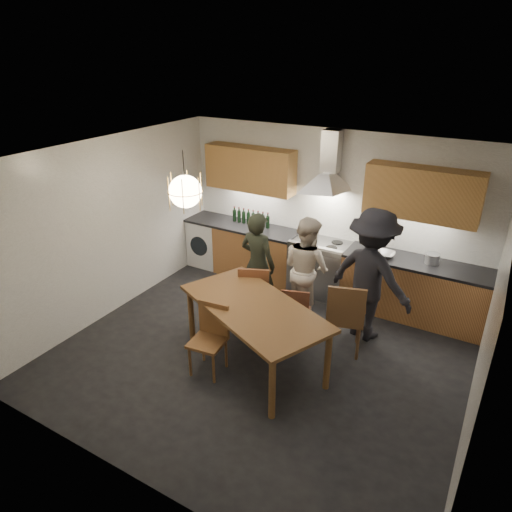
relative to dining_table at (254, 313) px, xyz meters
The scene contains 17 objects.
ground 0.76m from the dining_table, 92.38° to the left, with size 5.00×5.00×0.00m, color black.
room_shell 0.99m from the dining_table, 92.38° to the left, with size 5.02×4.52×2.61m.
counter_run 2.15m from the dining_table, 89.56° to the left, with size 5.00×0.62×0.90m.
range_stove 2.14m from the dining_table, 90.20° to the left, with size 0.90×0.60×0.92m.
wall_fixtures 2.52m from the dining_table, 90.19° to the left, with size 4.30×0.54×1.10m.
pendant_lamp 1.70m from the dining_table, behind, with size 0.43×0.43×0.70m.
dining_table is the anchor object (origin of this frame).
chair_back_left 0.89m from the dining_table, 119.85° to the left, with size 0.57×0.57×0.95m.
chair_back_mid 0.78m from the dining_table, 70.86° to the left, with size 0.46×0.46×0.82m.
chair_back_right 1.18m from the dining_table, 38.83° to the left, with size 0.59×0.59×1.04m.
chair_front 0.59m from the dining_table, 138.46° to the right, with size 0.45×0.45×0.89m.
person_left 1.27m from the dining_table, 117.66° to the left, with size 0.58×0.38×1.58m, color black.
person_mid 1.35m from the dining_table, 86.10° to the left, with size 0.76×0.59×1.57m, color beige.
person_right 1.68m from the dining_table, 51.77° to the left, with size 1.20×0.69×1.85m, color black.
mixing_bowl 2.31m from the dining_table, 63.81° to the left, with size 0.28×0.28×0.07m, color #AFAEB2.
stock_pot 2.74m from the dining_table, 52.77° to the left, with size 0.20×0.20×0.14m, color silver.
wine_bottles 2.62m from the dining_table, 121.35° to the left, with size 0.73×0.06×0.27m.
Camera 1 is at (2.41, -4.30, 3.71)m, focal length 32.00 mm.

